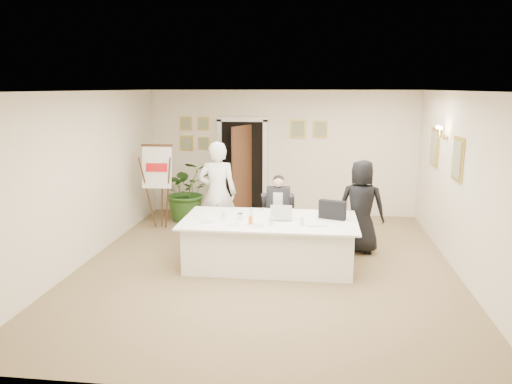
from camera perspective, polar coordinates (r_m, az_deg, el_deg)
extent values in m
plane|color=brown|center=(8.24, 1.18, -8.40)|extent=(7.00, 7.00, 0.00)
cube|color=white|center=(7.73, 1.27, 11.47)|extent=(6.00, 7.00, 0.02)
cube|color=beige|center=(11.31, 2.99, 4.47)|extent=(6.00, 0.10, 2.80)
cube|color=beige|center=(4.50, -3.24, -6.99)|extent=(6.00, 0.10, 2.80)
cube|color=beige|center=(8.69, -18.88, 1.59)|extent=(0.10, 7.00, 2.80)
cube|color=beige|center=(8.14, 22.74, 0.65)|extent=(0.10, 7.00, 2.80)
cube|color=black|center=(11.43, -1.55, 2.78)|extent=(0.92, 0.06, 2.10)
cube|color=white|center=(11.49, -4.14, 2.80)|extent=(0.10, 0.06, 2.20)
cube|color=white|center=(11.34, 1.04, 2.71)|extent=(0.10, 0.06, 2.20)
cube|color=#3B1F12|center=(11.01, -1.61, 2.33)|extent=(0.33, 0.81, 2.02)
cube|color=white|center=(8.14, 1.55, -5.86)|extent=(2.61, 1.31, 0.75)
cube|color=white|center=(8.03, 1.56, -3.24)|extent=(2.79, 1.49, 0.03)
cube|color=white|center=(10.16, -11.28, 2.79)|extent=(0.60, 0.20, 0.83)
imported|color=silver|center=(9.16, -4.41, -0.14)|extent=(0.74, 0.53, 1.91)
imported|color=black|center=(8.87, 11.94, -1.64)|extent=(0.88, 0.66, 1.64)
imported|color=#29501A|center=(10.93, -7.88, 0.19)|extent=(1.52, 1.44, 1.32)
cube|color=black|center=(8.11, 8.72, -2.03)|extent=(0.45, 0.26, 0.30)
cube|color=white|center=(7.75, 6.86, -3.66)|extent=(0.36, 0.29, 0.03)
cylinder|color=white|center=(7.90, -5.57, -3.39)|extent=(0.29, 0.29, 0.01)
cylinder|color=white|center=(7.70, -2.57, -3.75)|extent=(0.24, 0.24, 0.01)
cylinder|color=white|center=(7.63, 0.11, -3.89)|extent=(0.30, 0.30, 0.01)
cylinder|color=silver|center=(8.01, -3.74, -2.67)|extent=(0.07, 0.07, 0.14)
cylinder|color=silver|center=(7.68, 1.74, -3.30)|extent=(0.07, 0.07, 0.14)
cylinder|color=silver|center=(7.67, 5.24, -3.37)|extent=(0.08, 0.08, 0.14)
cylinder|color=silver|center=(8.20, -0.52, -2.31)|extent=(0.08, 0.08, 0.14)
cylinder|color=orange|center=(7.69, -0.62, -3.30)|extent=(0.08, 0.08, 0.13)
cylinder|color=silver|center=(7.97, -1.81, -2.84)|extent=(0.11, 0.11, 0.11)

